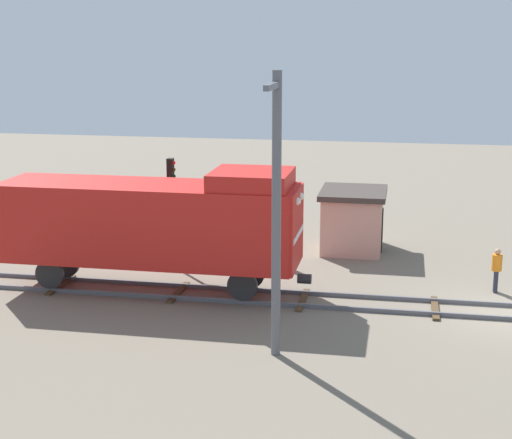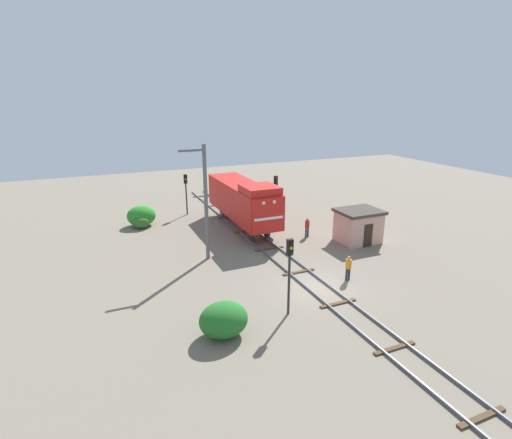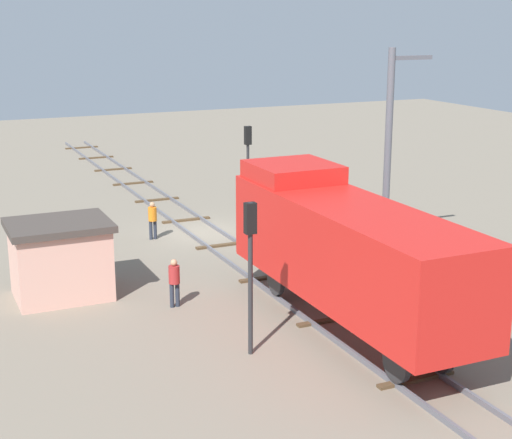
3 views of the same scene
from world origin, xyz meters
name	(u,v)px [view 1 (image 1 of 3)]	position (x,y,z in m)	size (l,w,h in m)	color
ground_plane	(504,314)	(0.00, 0.00, 0.00)	(90.00, 90.00, 0.00)	#756B5B
railway_track	(504,312)	(0.00, 0.00, 0.07)	(2.40, 56.54, 0.16)	#595960
locomotive	(154,221)	(0.00, 12.63, 2.77)	(2.90, 11.60, 4.60)	red
traffic_signal_mid	(171,193)	(3.40, 13.00, 3.16)	(0.32, 0.34, 4.58)	#262628
worker_near_track	(497,267)	(2.40, 0.07, 1.00)	(0.38, 0.38, 1.70)	#262B38
worker_by_signal	(284,244)	(4.20, 8.43, 1.00)	(0.38, 0.38, 1.70)	#262B38
catenary_mast	(276,210)	(-5.06, 7.26, 4.50)	(1.94, 0.28, 8.50)	#595960
relay_hut	(353,220)	(7.50, 5.80, 1.39)	(3.50, 2.90, 2.74)	#D19E8C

